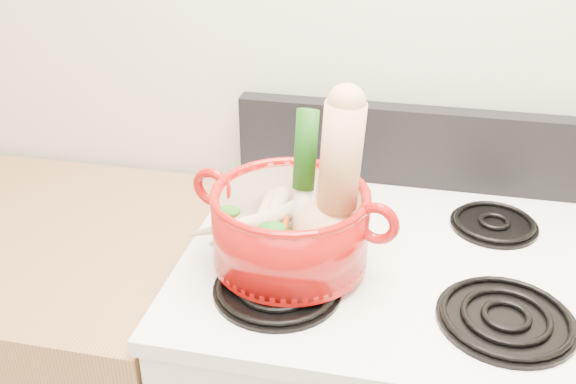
# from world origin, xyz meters

# --- Properties ---
(wall_back) EXTENTS (3.50, 0.02, 2.60)m
(wall_back) POSITION_xyz_m (0.00, 1.75, 1.30)
(wall_back) COLOR beige
(wall_back) RESTS_ON floor
(cooktop) EXTENTS (0.78, 0.67, 0.03)m
(cooktop) POSITION_xyz_m (0.00, 1.40, 0.93)
(cooktop) COLOR silver
(cooktop) RESTS_ON stove_body
(control_backsplash) EXTENTS (0.76, 0.05, 0.18)m
(control_backsplash) POSITION_xyz_m (0.00, 1.70, 1.04)
(control_backsplash) COLOR black
(control_backsplash) RESTS_ON cooktop
(burner_front_left) EXTENTS (0.22, 0.22, 0.02)m
(burner_front_left) POSITION_xyz_m (-0.19, 1.24, 0.96)
(burner_front_left) COLOR black
(burner_front_left) RESTS_ON cooktop
(burner_front_right) EXTENTS (0.22, 0.22, 0.02)m
(burner_front_right) POSITION_xyz_m (0.19, 1.24, 0.96)
(burner_front_right) COLOR black
(burner_front_right) RESTS_ON cooktop
(burner_back_left) EXTENTS (0.17, 0.17, 0.02)m
(burner_back_left) POSITION_xyz_m (-0.19, 1.54, 0.96)
(burner_back_left) COLOR black
(burner_back_left) RESTS_ON cooktop
(burner_back_right) EXTENTS (0.17, 0.17, 0.02)m
(burner_back_right) POSITION_xyz_m (0.19, 1.54, 0.96)
(burner_back_right) COLOR black
(burner_back_right) RESTS_ON cooktop
(dutch_oven) EXTENTS (0.33, 0.33, 0.14)m
(dutch_oven) POSITION_xyz_m (-0.18, 1.32, 1.04)
(dutch_oven) COLOR #930C09
(dutch_oven) RESTS_ON burner_front_left
(pot_handle_left) EXTENTS (0.08, 0.03, 0.08)m
(pot_handle_left) POSITION_xyz_m (-0.34, 1.35, 1.08)
(pot_handle_left) COLOR #930C09
(pot_handle_left) RESTS_ON dutch_oven
(pot_handle_right) EXTENTS (0.08, 0.03, 0.08)m
(pot_handle_right) POSITION_xyz_m (-0.03, 1.28, 1.08)
(pot_handle_right) COLOR #930C09
(pot_handle_right) RESTS_ON dutch_oven
(squash) EXTENTS (0.17, 0.16, 0.29)m
(squash) POSITION_xyz_m (-0.10, 1.31, 1.14)
(squash) COLOR tan
(squash) RESTS_ON dutch_oven
(leek) EXTENTS (0.05, 0.09, 0.26)m
(leek) POSITION_xyz_m (-0.16, 1.34, 1.12)
(leek) COLOR silver
(leek) RESTS_ON dutch_oven
(ginger) EXTENTS (0.09, 0.07, 0.05)m
(ginger) POSITION_xyz_m (-0.16, 1.38, 1.02)
(ginger) COLOR tan
(ginger) RESTS_ON dutch_oven
(parsnip_0) EXTENTS (0.07, 0.24, 0.06)m
(parsnip_0) POSITION_xyz_m (-0.25, 1.32, 1.02)
(parsnip_0) COLOR beige
(parsnip_0) RESTS_ON dutch_oven
(parsnip_1) EXTENTS (0.17, 0.16, 0.06)m
(parsnip_1) POSITION_xyz_m (-0.25, 1.33, 1.03)
(parsnip_1) COLOR beige
(parsnip_1) RESTS_ON dutch_oven
(parsnip_2) EXTENTS (0.05, 0.18, 0.05)m
(parsnip_2) POSITION_xyz_m (-0.23, 1.34, 1.03)
(parsnip_2) COLOR beige
(parsnip_2) RESTS_ON dutch_oven
(parsnip_3) EXTENTS (0.17, 0.09, 0.05)m
(parsnip_3) POSITION_xyz_m (-0.29, 1.30, 1.03)
(parsnip_3) COLOR beige
(parsnip_3) RESTS_ON dutch_oven
(carrot_0) EXTENTS (0.05, 0.15, 0.04)m
(carrot_0) POSITION_xyz_m (-0.18, 1.25, 1.01)
(carrot_0) COLOR #C74E09
(carrot_0) RESTS_ON dutch_oven
(carrot_1) EXTENTS (0.12, 0.12, 0.04)m
(carrot_1) POSITION_xyz_m (-0.23, 1.27, 1.02)
(carrot_1) COLOR #BF5909
(carrot_1) RESTS_ON dutch_oven
(carrot_2) EXTENTS (0.04, 0.17, 0.04)m
(carrot_2) POSITION_xyz_m (-0.19, 1.28, 1.03)
(carrot_2) COLOR #BB5709
(carrot_2) RESTS_ON dutch_oven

